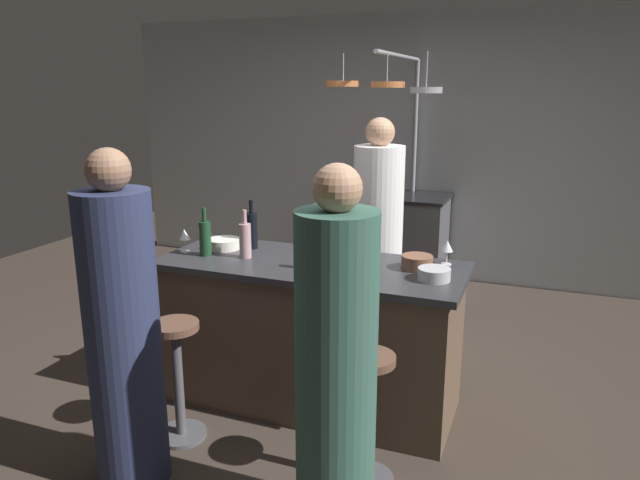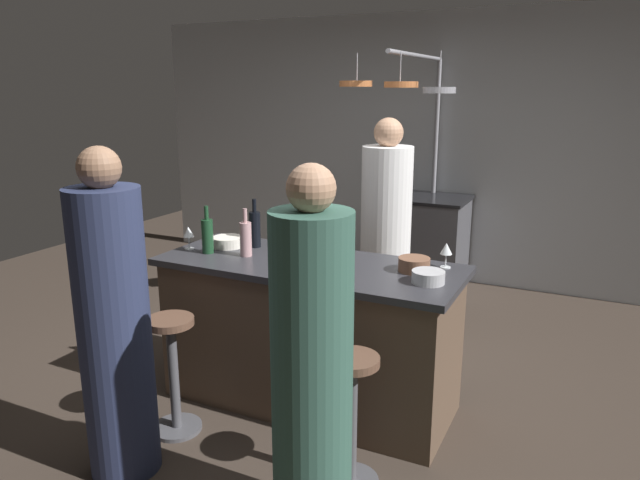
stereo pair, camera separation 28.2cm
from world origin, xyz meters
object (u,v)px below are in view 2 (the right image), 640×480
stove_range (424,242)px  wine_bottle_rose (246,238)px  wine_bottle_green (207,235)px  mixing_bowl_wooden (414,265)px  chef (385,246)px  wine_glass_near_right_guest (446,250)px  pepper_mill (316,252)px  mixing_bowl_steel (428,277)px  guest_left (114,329)px  bar_stool_left (173,369)px  wine_glass_near_left_guest (188,233)px  bar_stool_right (351,415)px  mixing_bowl_ceramic (228,242)px  wine_bottle_dark (255,229)px  guest_right (312,372)px

stove_range → wine_bottle_rose: bearing=-99.2°
wine_bottle_green → mixing_bowl_wooden: size_ratio=1.68×
chef → wine_glass_near_right_guest: bearing=-48.6°
pepper_mill → stove_range: bearing=92.3°
wine_bottle_green → mixing_bowl_steel: (1.39, 0.03, -0.08)m
guest_left → mixing_bowl_steel: 1.60m
bar_stool_left → pepper_mill: pepper_mill is taller
bar_stool_left → wine_glass_near_right_guest: 1.67m
mixing_bowl_wooden → wine_glass_near_left_guest: bearing=-172.9°
wine_bottle_rose → bar_stool_right: bearing=-31.2°
pepper_mill → mixing_bowl_steel: bearing=5.0°
stove_range → mixing_bowl_steel: 2.66m
bar_stool_left → wine_glass_near_right_guest: bearing=34.0°
chef → bar_stool_left: (-0.67, -1.55, -0.41)m
bar_stool_left → wine_bottle_rose: 0.87m
chef → mixing_bowl_wooden: chef is taller
guest_left → mixing_bowl_steel: (1.28, 0.94, 0.17)m
wine_bottle_green → wine_glass_near_left_guest: bearing=173.4°
bar_stool_right → guest_left: guest_left is taller
chef → mixing_bowl_ceramic: chef is taller
chef → bar_stool_right: 1.66m
chef → stove_range: bearing=95.3°
wine_bottle_rose → wine_bottle_green: (-0.25, -0.05, 0.00)m
wine_glass_near_left_guest → wine_bottle_dark: bearing=33.8°
wine_bottle_green → wine_glass_near_left_guest: (-0.16, 0.02, -0.01)m
wine_bottle_green → wine_glass_near_right_guest: 1.44m
bar_stool_right → wine_bottle_rose: 1.28m
guest_left → wine_bottle_green: guest_left is taller
chef → bar_stool_left: size_ratio=2.50×
chef → mixing_bowl_steel: 1.17m
stove_range → wine_bottle_dark: bearing=-101.5°
stove_range → guest_right: 3.46m
wine_glass_near_right_guest → pepper_mill: bearing=-150.7°
wine_bottle_dark → mixing_bowl_wooden: size_ratio=1.77×
mixing_bowl_ceramic → bar_stool_left: bearing=-82.3°
bar_stool_right → mixing_bowl_wooden: mixing_bowl_wooden is taller
pepper_mill → wine_bottle_rose: bearing=172.2°
bar_stool_right → wine_glass_near_right_guest: wine_glass_near_right_guest is taller
wine_bottle_green → pepper_mill: bearing=-1.8°
mixing_bowl_steel → mixing_bowl_wooden: bearing=127.9°
chef → wine_bottle_dark: size_ratio=5.43×
bar_stool_left → mixing_bowl_ceramic: bearing=97.7°
chef → mixing_bowl_ceramic: size_ratio=8.33×
guest_left → wine_glass_near_right_guest: 1.81m
bar_stool_right → wine_glass_near_left_guest: wine_glass_near_left_guest is taller
guest_right → mixing_bowl_ceramic: size_ratio=7.94×
guest_left → wine_glass_near_left_guest: size_ratio=11.25×
wine_bottle_dark → mixing_bowl_ceramic: 0.20m
wine_bottle_dark → mixing_bowl_wooden: 1.08m
guest_right → wine_glass_near_left_guest: guest_right is taller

